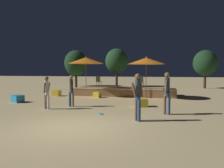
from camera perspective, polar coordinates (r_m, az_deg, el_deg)
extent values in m
plane|color=tan|center=(7.79, -10.59, -11.14)|extent=(120.00, 120.00, 0.00)
cube|color=olive|center=(17.33, 3.24, -2.02)|extent=(7.88, 2.54, 0.57)
cube|color=#CCB793|center=(16.09, 2.49, -1.30)|extent=(7.88, 0.12, 0.08)
cylinder|color=brown|center=(16.88, -6.81, 1.08)|extent=(0.05, 0.05, 2.49)
cone|color=orange|center=(16.88, -6.85, 6.11)|extent=(2.75, 2.75, 0.47)
sphere|color=orange|center=(16.90, -6.86, 7.04)|extent=(0.08, 0.08, 0.08)
cylinder|color=brown|center=(15.67, 8.88, 0.73)|extent=(0.05, 0.05, 2.41)
cone|color=orange|center=(15.67, 8.93, 5.97)|extent=(2.66, 2.66, 0.46)
sphere|color=orange|center=(15.68, 8.94, 6.96)|extent=(0.08, 0.08, 0.08)
cube|color=#2D9EDB|center=(14.71, -23.39, -3.56)|extent=(0.73, 0.73, 0.44)
cube|color=yellow|center=(15.94, -3.88, -2.82)|extent=(0.54, 0.54, 0.40)
cube|color=yellow|center=(17.42, -14.31, -2.29)|extent=(0.57, 0.57, 0.45)
cube|color=yellow|center=(12.03, 7.76, -4.85)|extent=(0.72, 0.72, 0.43)
cylinder|color=#997051|center=(12.07, -10.18, -3.99)|extent=(0.13, 0.13, 0.79)
cylinder|color=#2D4C7F|center=(12.12, -10.93, -3.97)|extent=(0.13, 0.13, 0.79)
cylinder|color=#2D4C7F|center=(12.04, -10.58, -1.74)|extent=(0.20, 0.20, 0.24)
cylinder|color=#333842|center=(12.02, -10.60, -0.21)|extent=(0.20, 0.20, 0.60)
cylinder|color=#997051|center=(12.18, -10.36, -0.48)|extent=(0.09, 0.10, 0.54)
cylinder|color=#997051|center=(11.86, -10.84, -0.60)|extent=(0.10, 0.22, 0.54)
sphere|color=#997051|center=(12.00, -10.62, 1.75)|extent=(0.21, 0.21, 0.21)
cylinder|color=white|center=(11.58, -16.32, -4.45)|extent=(0.13, 0.13, 0.77)
cylinder|color=brown|center=(11.68, -16.94, -4.39)|extent=(0.13, 0.13, 0.77)
cylinder|color=white|center=(11.57, -16.67, -2.15)|extent=(0.20, 0.20, 0.24)
cylinder|color=beige|center=(11.55, -16.70, -0.59)|extent=(0.20, 0.20, 0.59)
cylinder|color=brown|center=(11.68, -16.19, -0.89)|extent=(0.12, 0.24, 0.52)
cylinder|color=brown|center=(11.43, -17.22, -1.00)|extent=(0.10, 0.16, 0.53)
sphere|color=brown|center=(11.53, -16.74, 1.38)|extent=(0.21, 0.21, 0.21)
cylinder|color=brown|center=(8.66, 6.32, -6.69)|extent=(0.13, 0.13, 0.86)
cylinder|color=#2D4C7F|center=(8.53, 7.08, -6.87)|extent=(0.13, 0.13, 0.86)
cylinder|color=#2D4C7F|center=(8.52, 6.72, -3.40)|extent=(0.22, 0.22, 0.24)
cylinder|color=#333842|center=(8.48, 6.74, -1.06)|extent=(0.22, 0.22, 0.66)
cylinder|color=brown|center=(8.38, 5.77, -1.57)|extent=(0.22, 0.23, 0.59)
cylinder|color=brown|center=(8.60, 7.67, -1.45)|extent=(0.16, 0.16, 0.59)
sphere|color=brown|center=(8.46, 6.76, 1.96)|extent=(0.23, 0.23, 0.23)
cylinder|color=brown|center=(10.12, 13.63, -5.24)|extent=(0.13, 0.13, 0.88)
cylinder|color=#2D4C7F|center=(10.07, 14.65, -5.29)|extent=(0.13, 0.13, 0.88)
cylinder|color=#2D4C7F|center=(10.03, 14.18, -2.33)|extent=(0.23, 0.23, 0.24)
cylinder|color=#333842|center=(10.00, 14.21, -0.30)|extent=(0.23, 0.23, 0.67)
cylinder|color=brown|center=(9.82, 13.96, -0.75)|extent=(0.14, 0.25, 0.60)
cylinder|color=brown|center=(10.18, 14.45, -0.61)|extent=(0.10, 0.11, 0.60)
sphere|color=brown|center=(9.98, 14.25, 2.31)|extent=(0.24, 0.24, 0.24)
cylinder|color=#2D3338|center=(16.90, 8.22, -0.20)|extent=(0.02, 0.02, 0.45)
cylinder|color=#2D3338|center=(16.94, 7.21, -0.18)|extent=(0.02, 0.02, 0.45)
cylinder|color=#2D3338|center=(16.61, 8.09, -0.26)|extent=(0.02, 0.02, 0.45)
cylinder|color=#2D3338|center=(16.65, 7.06, -0.24)|extent=(0.02, 0.02, 0.45)
cylinder|color=#2D3338|center=(16.76, 7.65, 0.55)|extent=(0.40, 0.40, 0.02)
cube|color=#2D3338|center=(16.58, 7.58, 1.29)|extent=(0.36, 0.04, 0.45)
cylinder|color=#47474C|center=(17.10, -2.66, -0.12)|extent=(0.02, 0.02, 0.45)
cylinder|color=#47474C|center=(17.26, -3.51, -0.09)|extent=(0.02, 0.02, 0.45)
cylinder|color=#47474C|center=(16.84, -3.18, -0.18)|extent=(0.02, 0.02, 0.45)
cylinder|color=#47474C|center=(17.00, -4.04, -0.15)|extent=(0.02, 0.02, 0.45)
cylinder|color=#47474C|center=(17.04, -3.35, 0.62)|extent=(0.40, 0.40, 0.02)
cube|color=#47474C|center=(16.88, -3.66, 1.36)|extent=(0.36, 0.12, 0.45)
cylinder|color=#33B2D8|center=(9.89, -2.93, -7.82)|extent=(0.24, 0.24, 0.03)
cylinder|color=#3D2B1C|center=(26.91, 1.22, 1.37)|extent=(0.28, 0.28, 1.87)
ellipsoid|color=#1E4223|center=(26.92, 1.23, 6.01)|extent=(2.77, 2.77, 3.05)
cylinder|color=#3D2B1C|center=(26.06, 23.08, 0.75)|extent=(0.28, 0.28, 1.63)
ellipsoid|color=#19381E|center=(26.04, 23.18, 5.09)|extent=(2.57, 2.57, 2.83)
cylinder|color=#3D2B1C|center=(28.03, -9.41, 1.02)|extent=(0.28, 0.28, 1.49)
ellipsoid|color=black|center=(28.01, -9.45, 4.92)|extent=(2.58, 2.58, 2.84)
cylinder|color=#3D2B1C|center=(25.59, -9.36, 0.97)|extent=(0.28, 0.28, 1.66)
ellipsoid|color=#19381E|center=(25.58, -9.41, 5.47)|extent=(2.62, 2.62, 2.88)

